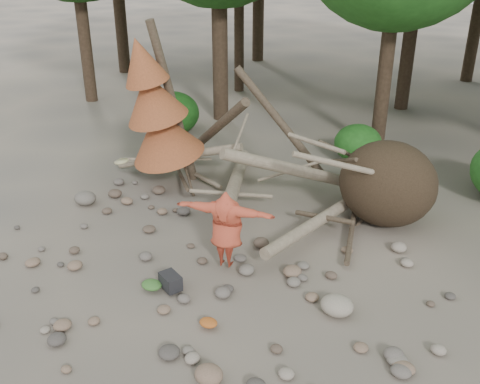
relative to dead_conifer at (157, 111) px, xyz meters
The scene contains 12 objects.
ground 5.05m from the dead_conifer, 47.26° to the right, with size 120.00×120.00×0.00m, color #514C44.
deadfall_pile 5.33m from the dead_conifer, ahead, with size 8.55×5.24×3.30m.
dead_conifer is the anchor object (origin of this frame).
bush_left 4.72m from the dead_conifer, 121.92° to the left, with size 1.80×1.80×1.44m, color #184B14.
bush_mid 6.11m from the dead_conifer, 48.52° to the left, with size 1.40×1.40×1.12m, color #215F1B.
frisbee_thrower 4.50m from the dead_conifer, 35.49° to the right, with size 3.32×1.03×1.98m.
backpack 5.17m from the dead_conifer, 50.78° to the right, with size 0.43×0.29×0.29m, color black.
cloth_green 5.16m from the dead_conifer, 55.04° to the right, with size 0.40×0.33×0.15m, color #346227.
cloth_orange 6.34m from the dead_conifer, 45.33° to the right, with size 0.32×0.26×0.12m, color #A04E1B.
boulder_front_right 7.47m from the dead_conifer, 47.32° to the right, with size 0.44×0.40×0.26m, color #7C614D.
boulder_mid_right 6.88m from the dead_conifer, 25.42° to the right, with size 0.58×0.52×0.35m, color gray.
boulder_mid_left 2.82m from the dead_conifer, 119.95° to the right, with size 0.56×0.50×0.33m, color #645E55.
Camera 1 is at (5.14, -6.93, 5.88)m, focal length 40.00 mm.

